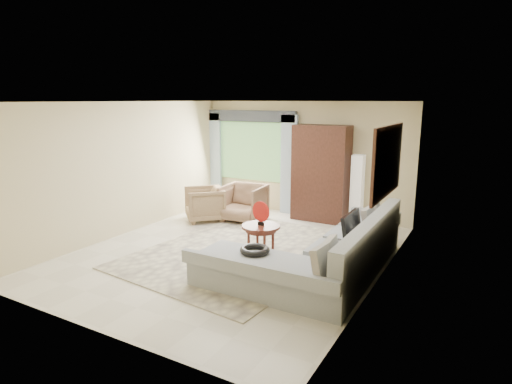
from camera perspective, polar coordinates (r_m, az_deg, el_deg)
The scene contains 17 objects.
ground at distance 7.61m, azimuth -2.96°, elevation -8.04°, with size 6.00×6.00×0.00m, color silver.
area_rug at distance 7.63m, azimuth -1.73°, elevation -7.90°, with size 3.00×4.00×0.02m, color beige.
sectional_sofa at distance 6.63m, azimuth 9.47°, elevation -8.74°, with size 2.30×3.46×0.90m.
tv_screen at distance 6.69m, azimuth 12.67°, elevation -4.72°, with size 0.06×0.74×0.48m, color black.
garden_hose at distance 6.12m, azimuth -0.16°, elevation -7.74°, with size 0.43×0.43×0.09m, color black.
coffee_table at distance 7.07m, azimuth 0.65°, elevation -6.78°, with size 0.63×0.63×0.63m.
red_disc at distance 6.92m, azimuth 0.66°, elevation -2.63°, with size 0.34×0.34×0.03m, color #B31711.
armchair_left at distance 9.52m, azimuth -6.88°, elevation -1.60°, with size 0.79×0.82×0.74m, color #A08557.
armchair_right at distance 9.40m, azimuth -1.68°, elevation -1.47°, with size 0.87×0.90×0.82m, color brown.
potted_plant at distance 10.52m, azimuth -4.33°, elevation -0.77°, with size 0.49×0.42×0.54m, color #999999.
armoire at distance 9.47m, azimuth 8.66°, elevation 2.47°, with size 1.20×0.55×2.10m, color black.
floor_lamp at distance 9.34m, azimuth 13.32°, elevation 0.26°, with size 0.24×0.24×1.50m, color silver.
window at distance 10.45m, azimuth -0.60°, elevation 5.46°, with size 1.80×0.04×1.40m, color #669E59.
curtain_left at distance 10.97m, azimuth -5.60°, elevation 4.41°, with size 0.40×0.08×2.30m, color #9EB7CC.
curtain_right at distance 9.93m, azimuth 4.41°, elevation 3.60°, with size 0.40×0.08×2.30m, color #9EB7CC.
valance at distance 10.32m, azimuth -0.80°, elevation 10.11°, with size 2.40×0.12×0.26m, color #1E232D.
wall_mirror at distance 6.58m, azimuth 17.09°, elevation 3.95°, with size 0.05×1.70×1.05m.
Camera 1 is at (3.84, -6.02, 2.64)m, focal length 30.00 mm.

